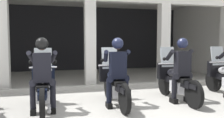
{
  "coord_description": "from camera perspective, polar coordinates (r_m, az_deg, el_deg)",
  "views": [
    {
      "loc": [
        -1.48,
        -5.28,
        1.52
      ],
      "look_at": [
        0.0,
        0.38,
        1.07
      ],
      "focal_mm": 38.49,
      "sensor_mm": 36.0,
      "label": 1
    }
  ],
  "objects": [
    {
      "name": "ground_plane",
      "position": [
        8.55,
        -4.49,
        -5.85
      ],
      "size": [
        80.0,
        80.0,
        0.0
      ],
      "primitive_type": "plane",
      "color": "#A8A59E"
    },
    {
      "name": "police_officer_center",
      "position": [
        5.41,
        1.3,
        -1.76
      ],
      "size": [
        0.63,
        0.61,
        1.58
      ],
      "rotation": [
        0.0,
        0.0,
        0.22
      ],
      "color": "black",
      "rests_on": "ground"
    },
    {
      "name": "police_officer_left",
      "position": [
        5.14,
        -16.2,
        -2.26
      ],
      "size": [
        0.63,
        0.61,
        1.58
      ],
      "rotation": [
        0.0,
        0.0,
        0.24
      ],
      "color": "black",
      "rests_on": "ground"
    },
    {
      "name": "station_building",
      "position": [
        10.64,
        -7.7,
        8.02
      ],
      "size": [
        11.72,
        5.26,
        3.4
      ],
      "color": "black",
      "rests_on": "ground"
    },
    {
      "name": "kerb_strip",
      "position": [
        7.59,
        -4.55,
        -6.69
      ],
      "size": [
        11.22,
        0.24,
        0.12
      ],
      "primitive_type": "cube",
      "color": "#B7B5AD",
      "rests_on": "ground"
    },
    {
      "name": "motorcycle_center",
      "position": [
        5.75,
        0.52,
        -5.81
      ],
      "size": [
        0.62,
        2.04,
        1.35
      ],
      "rotation": [
        0.0,
        0.0,
        0.22
      ],
      "color": "black",
      "rests_on": "ground"
    },
    {
      "name": "motorcycle_right",
      "position": [
        6.37,
        14.84,
        -4.96
      ],
      "size": [
        0.62,
        2.04,
        1.35
      ],
      "rotation": [
        0.0,
        0.0,
        0.05
      ],
      "color": "black",
      "rests_on": "ground"
    },
    {
      "name": "motorcycle_left",
      "position": [
        5.49,
        -16.02,
        -6.47
      ],
      "size": [
        0.62,
        2.04,
        1.35
      ],
      "rotation": [
        0.0,
        0.0,
        0.24
      ],
      "color": "black",
      "rests_on": "ground"
    },
    {
      "name": "police_officer_right",
      "position": [
        6.07,
        16.23,
        -1.27
      ],
      "size": [
        0.63,
        0.61,
        1.58
      ],
      "rotation": [
        0.0,
        0.0,
        0.05
      ],
      "color": "black",
      "rests_on": "ground"
    }
  ]
}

